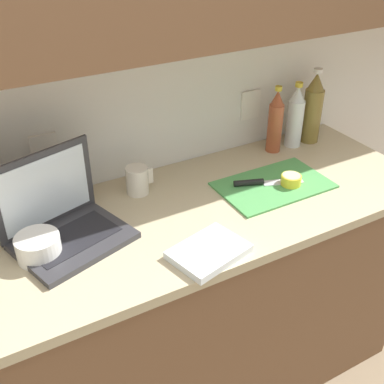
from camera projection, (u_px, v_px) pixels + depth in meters
The scene contains 11 objects.
counter_unit at pixel (140, 324), 1.78m from camera, with size 2.17×0.64×0.90m.
laptop at pixel (62, 220), 1.48m from camera, with size 0.39×0.34×0.27m.
cutting_board at pixel (273, 185), 1.77m from camera, with size 0.41×0.25×0.01m, color #4C9E51.
knife at pixel (257, 182), 1.76m from camera, with size 0.25×0.12×0.02m.
lemon_half_cut at pixel (291, 180), 1.75m from camera, with size 0.07×0.07×0.04m.
bottle_green_soda at pixel (275, 122), 1.94m from camera, with size 0.06×0.06×0.28m.
bottle_oil_tall at pixel (295, 117), 1.99m from camera, with size 0.07×0.07×0.28m.
bottle_water_clear at pixel (313, 109), 2.01m from camera, with size 0.08×0.08×0.32m.
measuring_cup at pixel (138, 180), 1.70m from camera, with size 0.10×0.08×0.10m.
bowl_white at pixel (38, 246), 1.41m from camera, with size 0.13×0.13×0.07m.
dish_towel at pixel (209, 252), 1.43m from camera, with size 0.22×0.16×0.02m, color white.
Camera 1 is at (-0.46, -1.18, 1.82)m, focal length 45.00 mm.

